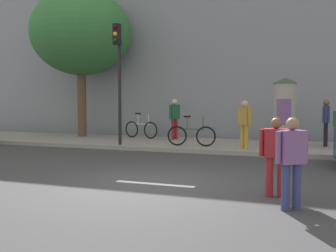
% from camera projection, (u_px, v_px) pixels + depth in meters
% --- Properties ---
extents(ground_plane, '(80.00, 80.00, 0.00)m').
position_uv_depth(ground_plane, '(154.00, 184.00, 8.62)').
color(ground_plane, '#38383A').
extents(sidewalk_curb, '(36.00, 4.00, 0.15)m').
position_uv_depth(sidewalk_curb, '(224.00, 146.00, 15.17)').
color(sidewalk_curb, gray).
rests_on(sidewalk_curb, ground_plane).
extents(lane_markings, '(25.80, 0.16, 0.01)m').
position_uv_depth(lane_markings, '(154.00, 184.00, 8.62)').
color(lane_markings, silver).
rests_on(lane_markings, ground_plane).
extents(building_backdrop, '(36.00, 5.00, 9.66)m').
position_uv_depth(building_backdrop, '(247.00, 38.00, 19.55)').
color(building_backdrop, gray).
rests_on(building_backdrop, ground_plane).
extents(traffic_light, '(0.24, 0.45, 4.38)m').
position_uv_depth(traffic_light, '(118.00, 64.00, 14.55)').
color(traffic_light, black).
rests_on(traffic_light, sidewalk_curb).
extents(poster_column, '(0.89, 0.89, 2.45)m').
position_uv_depth(poster_column, '(285.00, 111.00, 14.48)').
color(poster_column, '#9E9B93').
rests_on(poster_column, sidewalk_curb).
extents(street_tree, '(4.49, 4.49, 6.59)m').
position_uv_depth(street_tree, '(81.00, 33.00, 18.02)').
color(street_tree, brown).
rests_on(street_tree, sidewalk_curb).
extents(pedestrian_in_dark_shirt, '(0.60, 0.44, 1.48)m').
position_uv_depth(pedestrian_in_dark_shirt, '(276.00, 150.00, 7.44)').
color(pedestrian_in_dark_shirt, maroon).
rests_on(pedestrian_in_dark_shirt, ground_plane).
extents(pedestrian_in_light_jacket, '(0.49, 0.43, 1.52)m').
position_uv_depth(pedestrian_in_light_jacket, '(292.00, 157.00, 6.52)').
color(pedestrian_in_light_jacket, navy).
rests_on(pedestrian_in_light_jacket, ground_plane).
extents(pedestrian_with_bag, '(0.26, 0.68, 1.67)m').
position_uv_depth(pedestrian_with_bag, '(326.00, 119.00, 14.28)').
color(pedestrian_with_bag, black).
rests_on(pedestrian_with_bag, sidewalk_curb).
extents(pedestrian_in_red_top, '(0.38, 0.55, 1.69)m').
position_uv_depth(pedestrian_in_red_top, '(175.00, 116.00, 16.81)').
color(pedestrian_in_red_top, maroon).
rests_on(pedestrian_in_red_top, sidewalk_curb).
extents(pedestrian_tallest, '(0.49, 0.50, 1.64)m').
position_uv_depth(pedestrian_tallest, '(245.00, 121.00, 13.49)').
color(pedestrian_tallest, '#B78C33').
rests_on(pedestrian_tallest, sidewalk_curb).
extents(bicycle_leaning, '(1.73, 0.51, 1.09)m').
position_uv_depth(bicycle_leaning, '(141.00, 129.00, 17.44)').
color(bicycle_leaning, black).
rests_on(bicycle_leaning, sidewalk_curb).
extents(bicycle_upright, '(1.77, 0.23, 1.09)m').
position_uv_depth(bicycle_upright, '(191.00, 135.00, 14.39)').
color(bicycle_upright, black).
rests_on(bicycle_upright, sidewalk_curb).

